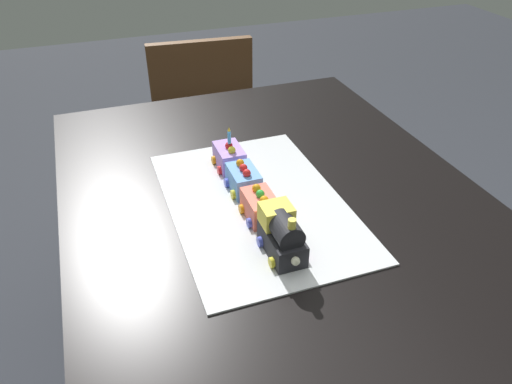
% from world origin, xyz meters
% --- Properties ---
extents(dining_table, '(1.40, 1.00, 0.74)m').
position_xyz_m(dining_table, '(0.00, 0.00, 0.63)').
color(dining_table, black).
rests_on(dining_table, ground).
extents(chair, '(0.43, 0.43, 0.86)m').
position_xyz_m(chair, '(1.03, -0.05, 0.47)').
color(chair, brown).
rests_on(chair, ground).
extents(cake_board, '(0.60, 0.40, 0.00)m').
position_xyz_m(cake_board, '(0.02, 0.05, 0.74)').
color(cake_board, silver).
rests_on(cake_board, dining_table).
extents(cake_locomotive, '(0.14, 0.08, 0.12)m').
position_xyz_m(cake_locomotive, '(-0.16, 0.06, 0.79)').
color(cake_locomotive, '#232328').
rests_on(cake_locomotive, cake_board).
extents(cake_car_flatbed_coral, '(0.10, 0.08, 0.07)m').
position_xyz_m(cake_car_flatbed_coral, '(-0.03, 0.06, 0.77)').
color(cake_car_flatbed_coral, '#F27260').
rests_on(cake_car_flatbed_coral, cake_board).
extents(cake_car_gondola_sky_blue, '(0.10, 0.08, 0.07)m').
position_xyz_m(cake_car_gondola_sky_blue, '(0.08, 0.06, 0.77)').
color(cake_car_gondola_sky_blue, '#669EEA').
rests_on(cake_car_gondola_sky_blue, cake_board).
extents(cake_car_tanker_lavender, '(0.10, 0.08, 0.07)m').
position_xyz_m(cake_car_tanker_lavender, '(0.20, 0.06, 0.77)').
color(cake_car_tanker_lavender, '#AD84E0').
rests_on(cake_car_tanker_lavender, cake_board).
extents(birthday_candle, '(0.01, 0.01, 0.05)m').
position_xyz_m(birthday_candle, '(0.20, 0.06, 0.84)').
color(birthday_candle, '#4CA5E5').
rests_on(birthday_candle, cake_car_tanker_lavender).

